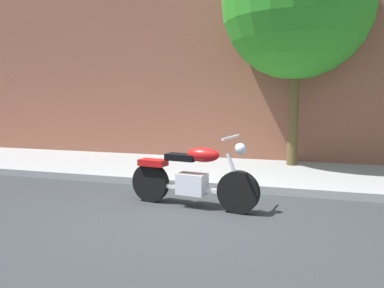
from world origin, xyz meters
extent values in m
plane|color=#303335|center=(0.00, 0.00, 0.00)|extent=(60.00, 60.00, 0.00)
cube|color=#979797|center=(0.00, 3.11, 0.07)|extent=(21.46, 3.03, 0.14)
cube|color=brown|center=(0.00, 4.88, 3.50)|extent=(21.46, 0.50, 7.01)
cylinder|color=black|center=(0.66, 0.37, 0.31)|extent=(0.63, 0.21, 0.62)
cylinder|color=black|center=(-0.81, 0.58, 0.31)|extent=(0.63, 0.21, 0.62)
cube|color=silver|center=(-0.07, 0.48, 0.36)|extent=(0.47, 0.34, 0.32)
cube|color=silver|center=(-0.07, 0.48, 0.29)|extent=(1.33, 0.27, 0.06)
ellipsoid|color=red|center=(0.10, 0.45, 0.82)|extent=(0.55, 0.33, 0.22)
cube|color=black|center=(-0.25, 0.50, 0.76)|extent=(0.51, 0.30, 0.10)
cube|color=red|center=(-0.76, 0.57, 0.64)|extent=(0.47, 0.30, 0.10)
cylinder|color=silver|center=(0.60, 0.38, 0.59)|extent=(0.28, 0.09, 0.58)
cylinder|color=silver|center=(0.54, 0.39, 1.10)|extent=(0.13, 0.70, 0.04)
sphere|color=silver|center=(0.68, 0.37, 0.94)|extent=(0.17, 0.17, 0.17)
cylinder|color=silver|center=(-0.30, 0.67, 0.26)|extent=(0.80, 0.20, 0.09)
cylinder|color=brown|center=(1.24, 4.03, 1.42)|extent=(0.24, 0.24, 2.85)
sphere|color=#2D8A24|center=(1.24, 4.03, 3.76)|extent=(3.33, 3.33, 3.33)
camera|label=1|loc=(1.62, -4.91, 1.63)|focal=35.26mm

